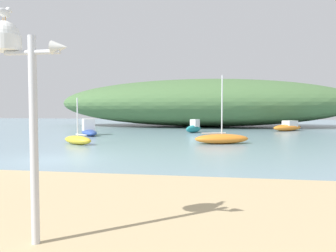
{
  "coord_description": "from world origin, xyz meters",
  "views": [
    {
      "loc": [
        7.35,
        -13.43,
        2.21
      ],
      "look_at": [
        4.03,
        6.13,
        1.21
      ],
      "focal_mm": 35.85,
      "sensor_mm": 36.0,
      "label": 1
    }
  ],
  "objects_px": {
    "mast_structure": "(15,64)",
    "motorboat_west_reach": "(288,127)",
    "sailboat_inner_mooring": "(78,140)",
    "motorboat_east_reach": "(89,130)",
    "seagull_on_radar": "(5,12)",
    "sailboat_off_point": "(222,139)",
    "motorboat_outer_mooring": "(194,128)"
  },
  "relations": [
    {
      "from": "seagull_on_radar",
      "to": "motorboat_west_reach",
      "type": "relative_size",
      "value": 0.09
    },
    {
      "from": "mast_structure",
      "to": "sailboat_inner_mooring",
      "type": "bearing_deg",
      "value": 111.71
    },
    {
      "from": "motorboat_outer_mooring",
      "to": "motorboat_east_reach",
      "type": "relative_size",
      "value": 0.7
    },
    {
      "from": "sailboat_inner_mooring",
      "to": "sailboat_off_point",
      "type": "xyz_separation_m",
      "value": [
        8.9,
        1.85,
        0.04
      ]
    },
    {
      "from": "seagull_on_radar",
      "to": "mast_structure",
      "type": "bearing_deg",
      "value": -5.91
    },
    {
      "from": "motorboat_outer_mooring",
      "to": "sailboat_off_point",
      "type": "height_order",
      "value": "sailboat_off_point"
    },
    {
      "from": "seagull_on_radar",
      "to": "motorboat_east_reach",
      "type": "distance_m",
      "value": 23.71
    },
    {
      "from": "motorboat_west_reach",
      "to": "sailboat_inner_mooring",
      "type": "xyz_separation_m",
      "value": [
        -15.37,
        -15.64,
        -0.12
      ]
    },
    {
      "from": "motorboat_west_reach",
      "to": "mast_structure",
      "type": "bearing_deg",
      "value": -106.87
    },
    {
      "from": "mast_structure",
      "to": "seagull_on_radar",
      "type": "height_order",
      "value": "seagull_on_radar"
    },
    {
      "from": "motorboat_west_reach",
      "to": "sailboat_off_point",
      "type": "distance_m",
      "value": 15.23
    },
    {
      "from": "sailboat_inner_mooring",
      "to": "motorboat_east_reach",
      "type": "height_order",
      "value": "sailboat_inner_mooring"
    },
    {
      "from": "seagull_on_radar",
      "to": "sailboat_off_point",
      "type": "xyz_separation_m",
      "value": [
        3.02,
        16.98,
        -3.3
      ]
    },
    {
      "from": "sailboat_off_point",
      "to": "motorboat_east_reach",
      "type": "xyz_separation_m",
      "value": [
        -11.09,
        5.08,
        0.14
      ]
    },
    {
      "from": "motorboat_outer_mooring",
      "to": "motorboat_west_reach",
      "type": "bearing_deg",
      "value": 23.27
    },
    {
      "from": "sailboat_inner_mooring",
      "to": "sailboat_off_point",
      "type": "bearing_deg",
      "value": 11.75
    },
    {
      "from": "sailboat_inner_mooring",
      "to": "sailboat_off_point",
      "type": "distance_m",
      "value": 9.09
    },
    {
      "from": "mast_structure",
      "to": "seagull_on_radar",
      "type": "bearing_deg",
      "value": 174.09
    },
    {
      "from": "seagull_on_radar",
      "to": "motorboat_outer_mooring",
      "type": "height_order",
      "value": "seagull_on_radar"
    },
    {
      "from": "sailboat_off_point",
      "to": "motorboat_outer_mooring",
      "type": "bearing_deg",
      "value": 105.2
    },
    {
      "from": "seagull_on_radar",
      "to": "motorboat_west_reach",
      "type": "distance_m",
      "value": 32.36
    },
    {
      "from": "mast_structure",
      "to": "motorboat_west_reach",
      "type": "bearing_deg",
      "value": 73.13
    },
    {
      "from": "seagull_on_radar",
      "to": "sailboat_off_point",
      "type": "distance_m",
      "value": 17.56
    },
    {
      "from": "motorboat_west_reach",
      "to": "motorboat_outer_mooring",
      "type": "bearing_deg",
      "value": -156.73
    },
    {
      "from": "mast_structure",
      "to": "motorboat_west_reach",
      "type": "distance_m",
      "value": 32.27
    },
    {
      "from": "motorboat_west_reach",
      "to": "sailboat_off_point",
      "type": "xyz_separation_m",
      "value": [
        -6.47,
        -13.79,
        -0.08
      ]
    },
    {
      "from": "mast_structure",
      "to": "motorboat_east_reach",
      "type": "relative_size",
      "value": 0.88
    },
    {
      "from": "motorboat_east_reach",
      "to": "seagull_on_radar",
      "type": "bearing_deg",
      "value": -69.91
    },
    {
      "from": "sailboat_inner_mooring",
      "to": "motorboat_east_reach",
      "type": "xyz_separation_m",
      "value": [
        -2.2,
        6.93,
        0.19
      ]
    },
    {
      "from": "seagull_on_radar",
      "to": "motorboat_outer_mooring",
      "type": "xyz_separation_m",
      "value": [
        0.35,
        26.84,
        -3.17
      ]
    },
    {
      "from": "sailboat_off_point",
      "to": "motorboat_east_reach",
      "type": "relative_size",
      "value": 1.16
    },
    {
      "from": "motorboat_outer_mooring",
      "to": "mast_structure",
      "type": "bearing_deg",
      "value": -90.4
    }
  ]
}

